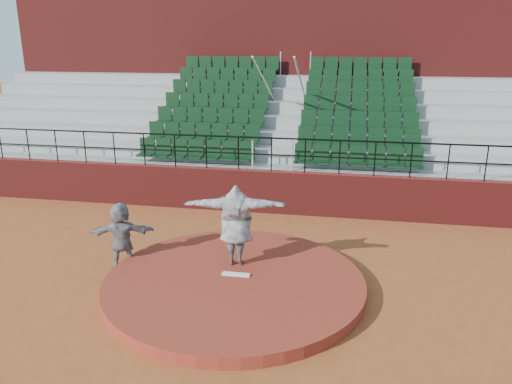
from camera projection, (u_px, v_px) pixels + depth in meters
The scene contains 9 objects.
ground at pixel (235, 289), 10.62m from camera, with size 90.00×90.00×0.00m, color #9A4B22.
pitchers_mound at pixel (234, 283), 10.58m from camera, with size 5.50×5.50×0.25m, color maroon.
pitching_rubber at pixel (236, 274), 10.68m from camera, with size 0.60×0.15×0.03m, color white.
boundary_wall at pixel (271, 192), 15.12m from camera, with size 24.00×0.30×1.30m, color maroon.
wall_railing at pixel (271, 147), 14.71m from camera, with size 24.04×0.05×1.03m.
seating_deck at pixel (287, 142), 18.31m from camera, with size 24.00×5.97×4.63m.
press_box_facade at pixel (299, 76), 21.40m from camera, with size 24.00×3.00×7.10m, color maroon.
pitcher at pixel (236, 225), 10.99m from camera, with size 2.26×0.61×1.84m, color black.
fielder at pixel (122, 235), 11.44m from camera, with size 1.45×0.46×1.57m, color black.
Camera 1 is at (2.19, -9.29, 5.10)m, focal length 35.00 mm.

